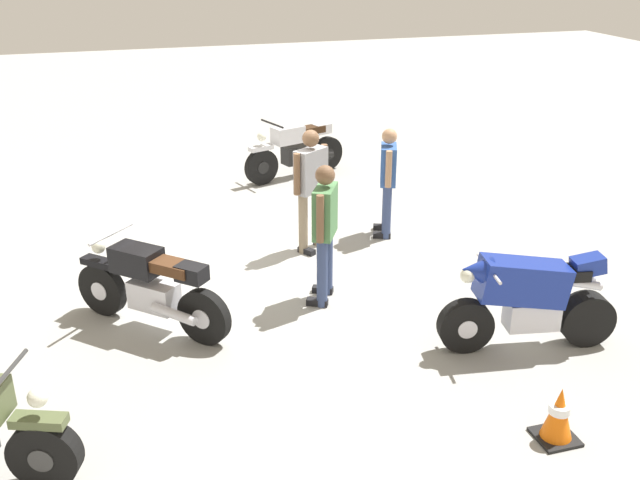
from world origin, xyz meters
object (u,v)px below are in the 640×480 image
object	(u,v)px
motorcycle_blue_sportbike	(528,298)
person_in_gray_shirt	(311,182)
motorcycle_black_cruiser	(150,287)
person_in_green_shirt	(325,225)
motorcycle_silver_cruiser	(296,149)
traffic_cone	(559,414)
person_in_blue_shirt	(388,176)

from	to	relation	value
motorcycle_blue_sportbike	person_in_gray_shirt	distance (m)	3.56
motorcycle_black_cruiser	person_in_green_shirt	distance (m)	2.13
motorcycle_black_cruiser	person_in_gray_shirt	xyz separation A→B (m)	(1.64, -2.34, 0.48)
motorcycle_silver_cruiser	person_in_green_shirt	bearing A→B (deg)	60.09
person_in_gray_shirt	traffic_cone	size ratio (longest dim) A/B	3.28
person_in_green_shirt	traffic_cone	world-z (taller)	person_in_green_shirt
person_in_gray_shirt	motorcycle_black_cruiser	bearing A→B (deg)	-88.66
person_in_gray_shirt	traffic_cone	bearing A→B (deg)	-22.30
person_in_green_shirt	motorcycle_black_cruiser	bearing A→B (deg)	31.03
motorcycle_blue_sportbike	person_in_blue_shirt	xyz separation A→B (m)	(3.41, 0.27, 0.31)
person_in_blue_shirt	traffic_cone	bearing A→B (deg)	107.66
motorcycle_blue_sportbike	motorcycle_black_cruiser	distance (m)	4.14
person_in_green_shirt	person_in_gray_shirt	bearing A→B (deg)	-71.83
motorcycle_black_cruiser	person_in_blue_shirt	xyz separation A→B (m)	(1.85, -3.56, 0.39)
motorcycle_silver_cruiser	motorcycle_blue_sportbike	bearing A→B (deg)	78.32
motorcycle_black_cruiser	person_in_blue_shirt	bearing A→B (deg)	-108.86
motorcycle_blue_sportbike	motorcycle_silver_cruiser	xyz separation A→B (m)	(6.45, 0.86, -0.07)
motorcycle_black_cruiser	motorcycle_blue_sportbike	bearing A→B (deg)	-158.52
motorcycle_blue_sportbike	person_in_gray_shirt	world-z (taller)	person_in_gray_shirt
motorcycle_silver_cruiser	traffic_cone	world-z (taller)	motorcycle_silver_cruiser
person_in_blue_shirt	person_in_green_shirt	bearing A→B (deg)	70.48
person_in_green_shirt	traffic_cone	xyz separation A→B (m)	(-3.13, -1.21, -0.73)
motorcycle_silver_cruiser	motorcycle_black_cruiser	bearing A→B (deg)	39.46
person_in_blue_shirt	motorcycle_blue_sportbike	bearing A→B (deg)	115.44
person_in_blue_shirt	motorcycle_black_cruiser	bearing A→B (deg)	48.42
motorcycle_blue_sportbike	person_in_blue_shirt	bearing A→B (deg)	-75.58
person_in_blue_shirt	traffic_cone	distance (m)	4.93
motorcycle_blue_sportbike	person_in_blue_shirt	world-z (taller)	person_in_blue_shirt
motorcycle_blue_sportbike	person_in_gray_shirt	xyz separation A→B (m)	(3.20, 1.49, 0.41)
motorcycle_silver_cruiser	traffic_cone	bearing A→B (deg)	72.99
motorcycle_silver_cruiser	person_in_blue_shirt	bearing A→B (deg)	81.69
motorcycle_black_cruiser	traffic_cone	distance (m)	4.47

